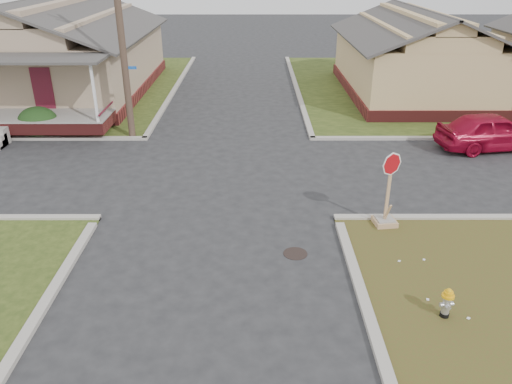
{
  "coord_description": "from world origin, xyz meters",
  "views": [
    {
      "loc": [
        1.14,
        -11.73,
        7.12
      ],
      "look_at": [
        1.16,
        1.0,
        1.1
      ],
      "focal_mm": 35.0,
      "sensor_mm": 36.0,
      "label": 1
    }
  ],
  "objects_px": {
    "fire_hydrant": "(447,301)",
    "stop_sign": "(386,209)",
    "utility_pole": "(120,25)",
    "red_sedan": "(492,131)"
  },
  "relations": [
    {
      "from": "fire_hydrant",
      "to": "stop_sign",
      "type": "xyz_separation_m",
      "value": [
        -0.33,
        4.13,
        0.09
      ]
    },
    {
      "from": "fire_hydrant",
      "to": "stop_sign",
      "type": "distance_m",
      "value": 4.14
    },
    {
      "from": "fire_hydrant",
      "to": "stop_sign",
      "type": "relative_size",
      "value": 0.32
    },
    {
      "from": "stop_sign",
      "to": "fire_hydrant",
      "type": "bearing_deg",
      "value": -92.63
    },
    {
      "from": "red_sedan",
      "to": "stop_sign",
      "type": "bearing_deg",
      "value": 129.62
    },
    {
      "from": "fire_hydrant",
      "to": "utility_pole",
      "type": "bearing_deg",
      "value": 118.96
    },
    {
      "from": "stop_sign",
      "to": "utility_pole",
      "type": "bearing_deg",
      "value": 131.93
    },
    {
      "from": "utility_pole",
      "to": "stop_sign",
      "type": "height_order",
      "value": "utility_pole"
    },
    {
      "from": "utility_pole",
      "to": "red_sedan",
      "type": "height_order",
      "value": "utility_pole"
    },
    {
      "from": "fire_hydrant",
      "to": "red_sedan",
      "type": "distance_m",
      "value": 11.89
    }
  ]
}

